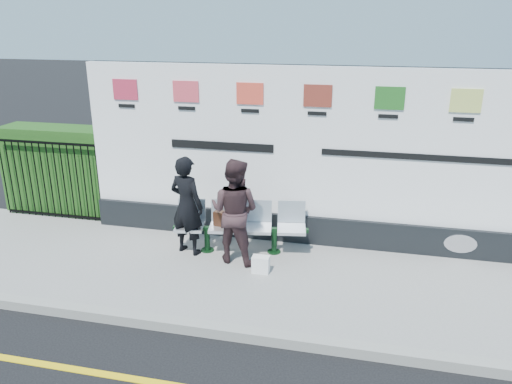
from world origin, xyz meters
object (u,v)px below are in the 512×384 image
at_px(bench, 240,239).
at_px(woman_left, 187,206).
at_px(billboard, 315,170).
at_px(woman_right, 235,211).

xyz_separation_m(bench, woman_left, (-0.84, -0.20, 0.60)).
xyz_separation_m(billboard, woman_left, (-1.97, -0.88, -0.47)).
height_order(billboard, woman_left, billboard).
relative_size(billboard, woman_left, 4.83).
bearing_deg(woman_left, woman_right, -170.09).
bearing_deg(billboard, bench, -149.00).
bearing_deg(woman_left, bench, -149.64).
height_order(billboard, woman_right, billboard).
relative_size(woman_left, woman_right, 0.98).
height_order(bench, woman_left, woman_left).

